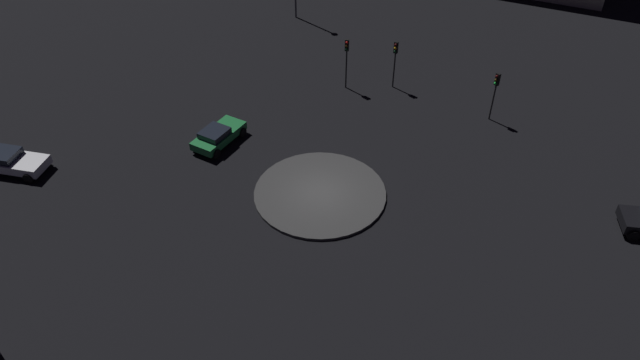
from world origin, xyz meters
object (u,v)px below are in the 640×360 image
car_green (218,135)px  traffic_light_north (395,55)px  car_white (12,161)px  traffic_light_northeast (496,87)px  traffic_light_north_near (347,54)px

car_green → traffic_light_north: traffic_light_north is taller
car_white → traffic_light_northeast: traffic_light_northeast is taller
car_green → traffic_light_northeast: 19.44m
car_white → traffic_light_northeast: bearing=23.0°
traffic_light_north_near → traffic_light_northeast: bearing=75.4°
car_green → traffic_light_northeast: bearing=-50.6°
traffic_light_northeast → car_white: bearing=-23.8°
traffic_light_north_near → car_white: bearing=-55.6°
traffic_light_northeast → traffic_light_north: traffic_light_north is taller
car_white → traffic_light_northeast: (30.21, 11.75, 1.92)m
car_green → traffic_light_north_near: 11.82m
car_green → traffic_light_north: bearing=-28.6°
car_green → traffic_light_northeast: size_ratio=1.18×
car_white → traffic_light_northeast: size_ratio=1.12×
traffic_light_northeast → traffic_light_north: size_ratio=0.97×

